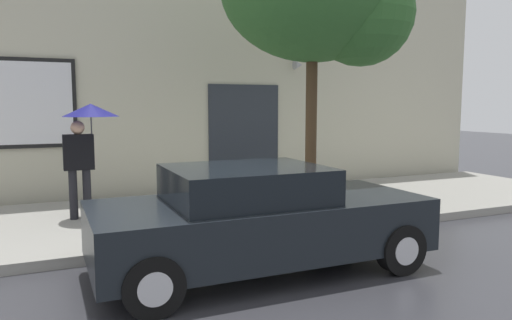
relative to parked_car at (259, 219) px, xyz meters
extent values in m
plane|color=#333338|center=(-0.99, 0.07, -0.68)|extent=(60.00, 60.00, 0.00)
cube|color=gray|center=(-0.99, 3.07, -0.60)|extent=(20.00, 4.00, 0.15)
cube|color=beige|center=(-0.99, 5.57, 2.82)|extent=(20.00, 0.40, 7.00)
cube|color=#262B33|center=(1.99, 5.35, 1.02)|extent=(1.80, 0.04, 1.80)
cone|color=#99999E|center=(3.39, 5.22, 2.42)|extent=(0.22, 0.24, 0.24)
cube|color=black|center=(0.04, 0.00, -0.08)|extent=(4.21, 1.76, 0.66)
cube|color=black|center=(-0.17, 0.00, 0.46)|extent=(1.89, 1.55, 0.43)
cylinder|color=black|center=(1.59, 0.81, -0.36)|extent=(0.64, 0.22, 0.64)
cylinder|color=silver|center=(1.59, 0.81, -0.36)|extent=(0.35, 0.24, 0.35)
cylinder|color=black|center=(1.59, -0.81, -0.36)|extent=(0.64, 0.22, 0.64)
cylinder|color=silver|center=(1.59, -0.81, -0.36)|extent=(0.35, 0.24, 0.35)
cylinder|color=black|center=(-1.51, 0.81, -0.36)|extent=(0.64, 0.22, 0.64)
cylinder|color=silver|center=(-1.51, 0.81, -0.36)|extent=(0.35, 0.24, 0.35)
cylinder|color=black|center=(-1.51, -0.81, -0.36)|extent=(0.64, 0.22, 0.64)
cylinder|color=silver|center=(-1.51, -0.81, -0.36)|extent=(0.35, 0.24, 0.35)
cylinder|color=white|center=(0.07, 2.24, -0.18)|extent=(0.22, 0.22, 0.70)
sphere|color=#BBBBB7|center=(0.07, 2.24, 0.17)|extent=(0.23, 0.23, 0.23)
cylinder|color=#BBBBB7|center=(0.07, 2.08, -0.14)|extent=(0.09, 0.12, 0.09)
cylinder|color=#BBBBB7|center=(0.07, 2.40, -0.14)|extent=(0.09, 0.12, 0.09)
cylinder|color=white|center=(0.07, 2.24, -0.50)|extent=(0.30, 0.30, 0.06)
cylinder|color=black|center=(-2.03, 3.29, -0.10)|extent=(0.14, 0.14, 0.86)
cylinder|color=black|center=(-1.80, 3.29, -0.10)|extent=(0.14, 0.14, 0.86)
cube|color=black|center=(-1.91, 3.29, 0.63)|extent=(0.50, 0.22, 0.61)
sphere|color=tan|center=(-1.91, 3.29, 1.05)|extent=(0.23, 0.23, 0.23)
cylinder|color=#4C4C51|center=(-1.69, 3.29, 0.88)|extent=(0.02, 0.02, 0.90)
cone|color=navy|center=(-1.69, 3.29, 1.35)|extent=(0.95, 0.95, 0.22)
cylinder|color=#4C3823|center=(1.97, 2.11, 1.00)|extent=(0.20, 0.20, 3.05)
sphere|color=#33662D|center=(2.71, 1.69, 3.01)|extent=(1.82, 1.82, 1.82)
camera|label=1|loc=(-2.44, -5.48, 1.44)|focal=33.99mm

